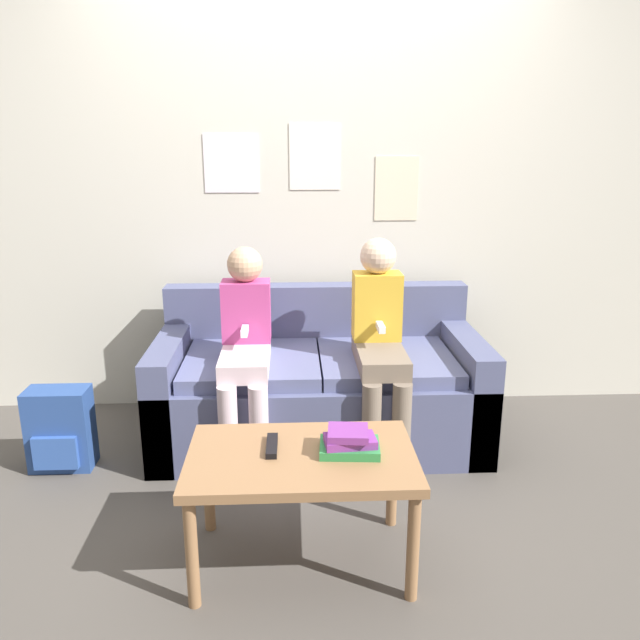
{
  "coord_description": "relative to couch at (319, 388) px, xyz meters",
  "views": [
    {
      "loc": [
        -0.14,
        -2.57,
        1.53
      ],
      "look_at": [
        0.0,
        0.39,
        0.69
      ],
      "focal_mm": 35.0,
      "sensor_mm": 36.0,
      "label": 1
    }
  ],
  "objects": [
    {
      "name": "ground_plane",
      "position": [
        0.0,
        -0.53,
        -0.27
      ],
      "size": [
        10.0,
        10.0,
        0.0
      ],
      "primitive_type": "plane",
      "color": "#4C4742"
    },
    {
      "name": "person_right",
      "position": [
        0.29,
        -0.19,
        0.34
      ],
      "size": [
        0.24,
        0.57,
        1.08
      ],
      "color": "#756656",
      "rests_on": "ground_plane"
    },
    {
      "name": "tv_remote",
      "position": [
        -0.22,
        -1.01,
        0.19
      ],
      "size": [
        0.04,
        0.17,
        0.02
      ],
      "rotation": [
        0.0,
        0.0,
        -0.01
      ],
      "color": "black",
      "rests_on": "coffee_table"
    },
    {
      "name": "wall_back",
      "position": [
        -0.0,
        0.51,
        1.03
      ],
      "size": [
        8.0,
        0.06,
        2.6
      ],
      "color": "beige",
      "rests_on": "ground_plane"
    },
    {
      "name": "coffee_table",
      "position": [
        -0.11,
        -1.06,
        0.12
      ],
      "size": [
        0.83,
        0.53,
        0.45
      ],
      "color": "#8E6642",
      "rests_on": "ground_plane"
    },
    {
      "name": "book_stack",
      "position": [
        0.06,
        -1.05,
        0.22
      ],
      "size": [
        0.23,
        0.17,
        0.09
      ],
      "color": "#2D8442",
      "rests_on": "coffee_table"
    },
    {
      "name": "person_left",
      "position": [
        -0.37,
        -0.2,
        0.32
      ],
      "size": [
        0.24,
        0.57,
        1.05
      ],
      "color": "silver",
      "rests_on": "ground_plane"
    },
    {
      "name": "backpack",
      "position": [
        -1.27,
        -0.29,
        -0.08
      ],
      "size": [
        0.3,
        0.19,
        0.4
      ],
      "color": "#284789",
      "rests_on": "ground_plane"
    },
    {
      "name": "couch",
      "position": [
        0.0,
        0.0,
        0.0
      ],
      "size": [
        1.68,
        0.83,
        0.77
      ],
      "color": "#4C5175",
      "rests_on": "ground_plane"
    }
  ]
}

